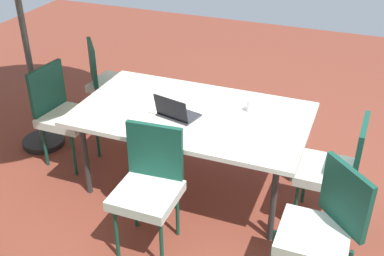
{
  "coord_description": "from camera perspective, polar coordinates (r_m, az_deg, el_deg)",
  "views": [
    {
      "loc": [
        -1.3,
        3.33,
        2.7
      ],
      "look_at": [
        0.0,
        0.0,
        0.62
      ],
      "focal_mm": 44.66,
      "sensor_mm": 36.0,
      "label": 1
    }
  ],
  "objects": [
    {
      "name": "ground_plane",
      "position": [
        4.49,
        0.0,
        -7.0
      ],
      "size": [
        10.0,
        10.0,
        0.02
      ],
      "primitive_type": "cube",
      "color": "brown"
    },
    {
      "name": "chair_west",
      "position": [
        3.92,
        16.8,
        -4.5
      ],
      "size": [
        0.47,
        0.46,
        0.98
      ],
      "rotation": [
        0.0,
        0.0,
        1.54
      ],
      "color": "silver",
      "rests_on": "ground_plane"
    },
    {
      "name": "dining_table",
      "position": [
        4.08,
        0.0,
        1.29
      ],
      "size": [
        1.97,
        1.15,
        0.78
      ],
      "color": "silver",
      "rests_on": "ground_plane"
    },
    {
      "name": "laptop",
      "position": [
        3.96,
        -1.91,
        1.84
      ],
      "size": [
        0.37,
        0.31,
        0.21
      ],
      "rotation": [
        0.0,
        0.0,
        -0.23
      ],
      "color": "#2D2D33",
      "rests_on": "dining_table"
    },
    {
      "name": "chair_east",
      "position": [
        4.73,
        -15.26,
        1.99
      ],
      "size": [
        0.48,
        0.47,
        0.98
      ],
      "rotation": [
        0.0,
        0.0,
        4.61
      ],
      "color": "silver",
      "rests_on": "ground_plane"
    },
    {
      "name": "chair_north",
      "position": [
        3.6,
        -5.17,
        -6.66
      ],
      "size": [
        0.46,
        0.47,
        0.98
      ],
      "rotation": [
        0.0,
        0.0,
        3.21
      ],
      "color": "silver",
      "rests_on": "ground_plane"
    },
    {
      "name": "cup",
      "position": [
        4.07,
        7.07,
        2.64
      ],
      "size": [
        0.07,
        0.07,
        0.11
      ],
      "primitive_type": "cylinder",
      "color": "white",
      "rests_on": "dining_table"
    },
    {
      "name": "chair_southeast",
      "position": [
        5.29,
        -9.97,
        5.72
      ],
      "size": [
        0.58,
        0.58,
        0.98
      ],
      "rotation": [
        0.0,
        0.0,
        5.37
      ],
      "color": "silver",
      "rests_on": "ground_plane"
    },
    {
      "name": "chair_northwest",
      "position": [
        3.33,
        15.32,
        -11.33
      ],
      "size": [
        0.59,
        0.59,
        0.98
      ],
      "rotation": [
        0.0,
        0.0,
        2.35
      ],
      "color": "silver",
      "rests_on": "ground_plane"
    }
  ]
}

